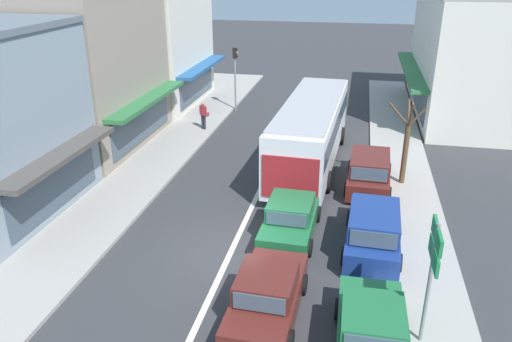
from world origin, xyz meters
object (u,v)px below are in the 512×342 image
sedan_adjacent_lane_lead (267,296)px  pedestrian_with_handbag_near (203,114)px  parked_wagon_kerb_second (373,230)px  parked_wagon_kerb_third (369,171)px  parked_sedan_kerb_front (371,334)px  street_tree_right (406,146)px  city_bus (311,128)px  sedan_adjacent_lane_trail (291,219)px  traffic_light_downstreet (235,68)px  directional_road_sign (434,257)px

sedan_adjacent_lane_lead → pedestrian_with_handbag_near: pedestrian_with_handbag_near is taller
parked_wagon_kerb_second → pedestrian_with_handbag_near: bearing=130.5°
parked_wagon_kerb_third → parked_sedan_kerb_front: bearing=-89.9°
parked_wagon_kerb_third → street_tree_right: bearing=19.5°
parked_sedan_kerb_front → parked_wagon_kerb_third: size_ratio=0.93×
sedan_adjacent_lane_lead → city_bus: bearing=90.1°
sedan_adjacent_lane_trail → parked_wagon_kerb_third: (2.81, 4.91, 0.08)m
traffic_light_downstreet → directional_road_sign: size_ratio=1.17×
city_bus → traffic_light_downstreet: bearing=124.5°
traffic_light_downstreet → pedestrian_with_handbag_near: size_ratio=2.58×
city_bus → parked_wagon_kerb_second: 8.02m
city_bus → street_tree_right: (4.31, -1.60, -0.03)m
directional_road_sign → traffic_light_downstreet: bearing=116.1°
sedan_adjacent_lane_trail → traffic_light_downstreet: size_ratio=1.01×
directional_road_sign → pedestrian_with_handbag_near: directional_road_sign is taller
city_bus → parked_sedan_kerb_front: 13.02m
parked_wagon_kerb_second → pedestrian_with_handbag_near: (-9.62, 11.28, 0.32)m
sedan_adjacent_lane_trail → parked_sedan_kerb_front: (2.84, -5.61, 0.00)m
sedan_adjacent_lane_lead → parked_wagon_kerb_second: size_ratio=0.93×
parked_sedan_kerb_front → pedestrian_with_handbag_near: (-9.52, 16.55, 0.40)m
sedan_adjacent_lane_lead → traffic_light_downstreet: (-5.86, 20.18, 2.19)m
city_bus → directional_road_sign: (4.18, -11.97, 0.82)m
parked_wagon_kerb_third → sedan_adjacent_lane_lead: bearing=-106.5°
city_bus → sedan_adjacent_lane_lead: size_ratio=2.58×
parked_wagon_kerb_second → parked_wagon_kerb_third: same height
sedan_adjacent_lane_lead → street_tree_right: street_tree_right is taller
sedan_adjacent_lane_trail → parked_wagon_kerb_second: parked_wagon_kerb_second is taller
parked_wagon_kerb_third → street_tree_right: size_ratio=1.14×
street_tree_right → pedestrian_with_handbag_near: 12.30m
parked_sedan_kerb_front → sedan_adjacent_lane_lead: bearing=161.3°
sedan_adjacent_lane_trail → sedan_adjacent_lane_lead: bearing=-90.2°
city_bus → pedestrian_with_handbag_near: city_bus is taller
city_bus → parked_wagon_kerb_third: bearing=-36.7°
directional_road_sign → pedestrian_with_handbag_near: (-10.84, 15.88, -1.64)m
parked_wagon_kerb_third → pedestrian_with_handbag_near: (-9.50, 6.04, 0.32)m
city_bus → traffic_light_downstreet: (-5.85, 8.52, 0.97)m
parked_wagon_kerb_second → pedestrian_with_handbag_near: size_ratio=2.80×
sedan_adjacent_lane_trail → directional_road_sign: 6.76m
pedestrian_with_handbag_near → traffic_light_downstreet: bearing=80.0°
parked_sedan_kerb_front → parked_wagon_kerb_second: size_ratio=0.93×
traffic_light_downstreet → pedestrian_with_handbag_near: bearing=-100.0°
sedan_adjacent_lane_trail → directional_road_sign: directional_road_sign is taller
sedan_adjacent_lane_lead → directional_road_sign: (4.17, -0.30, 2.04)m
sedan_adjacent_lane_lead → parked_wagon_kerb_second: (2.95, 4.30, 0.08)m
city_bus → sedan_adjacent_lane_lead: (0.01, -11.67, -1.22)m
sedan_adjacent_lane_lead → street_tree_right: 11.01m
pedestrian_with_handbag_near → sedan_adjacent_lane_lead: bearing=-66.8°
traffic_light_downstreet → directional_road_sign: bearing=-63.9°
parked_wagon_kerb_second → street_tree_right: bearing=76.9°
sedan_adjacent_lane_lead → parked_sedan_kerb_front: size_ratio=1.01×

